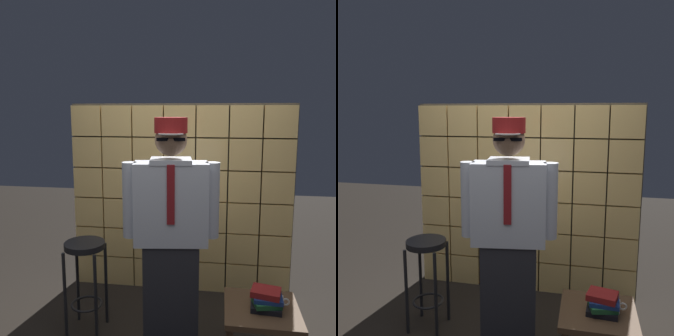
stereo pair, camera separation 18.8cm
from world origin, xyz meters
The scene contains 6 objects.
glass_block_wall centered at (0.00, 1.40, 0.97)m, with size 2.31×0.10×1.98m.
standing_person centered at (0.05, 0.38, 0.96)m, with size 0.74×0.35×1.84m.
bar_stool centered at (-0.70, 0.52, 0.59)m, with size 0.34×0.34×0.80m.
side_table centered at (0.73, 0.20, 0.45)m, with size 0.52×0.52×0.51m.
book_stack centered at (0.76, 0.18, 0.59)m, with size 0.23×0.21×0.14m.
coffee_mug centered at (0.84, 0.21, 0.56)m, with size 0.13×0.08×0.09m.
Camera 2 is at (0.61, -2.19, 1.89)m, focal length 38.50 mm.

